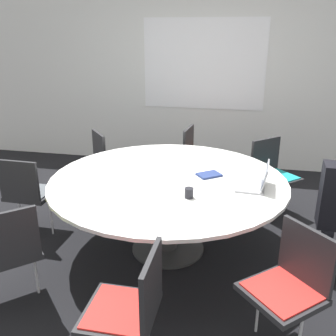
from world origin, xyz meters
TOP-DOWN VIEW (x-y plane):
  - ground_plane at (0.00, 0.00)m, footprint 16.00×16.00m
  - wall_back at (0.00, 2.59)m, footprint 8.00×0.07m
  - conference_table at (0.00, 0.00)m, footprint 2.17×2.17m
  - chair_1 at (1.00, 1.03)m, footprint 0.61×0.61m
  - chair_2 at (0.09, 1.43)m, footprint 0.47×0.48m
  - chair_3 at (-0.97, 1.06)m, footprint 0.60×0.61m
  - chair_4 at (-1.43, -0.03)m, footprint 0.45×0.43m
  - chair_5 at (-0.99, -1.04)m, footprint 0.61×0.61m
  - chair_6 at (0.08, -1.43)m, footprint 0.42×0.44m
  - chair_7 at (1.01, -1.02)m, footprint 0.61×0.61m
  - laptop at (0.79, -0.05)m, footprint 0.28×0.35m
  - spiral_notebook at (0.36, 0.14)m, footprint 0.26×0.25m
  - coffee_cup at (0.25, -0.38)m, footprint 0.07×0.07m

SIDE VIEW (x-z plane):
  - ground_plane at x=0.00m, z-range 0.00..0.00m
  - chair_1 at x=1.00m, z-range 0.09..0.96m
  - chair_2 at x=0.09m, z-range 0.09..0.96m
  - chair_3 at x=-0.97m, z-range 0.09..0.96m
  - chair_4 at x=-1.43m, z-range 0.09..0.96m
  - chair_5 at x=-0.99m, z-range 0.09..0.96m
  - chair_6 at x=0.08m, z-range 0.09..0.96m
  - chair_7 at x=1.01m, z-range 0.09..0.96m
  - conference_table at x=0.00m, z-range 0.27..1.02m
  - spiral_notebook at x=0.36m, z-range 0.75..0.77m
  - coffee_cup at x=0.25m, z-range 0.75..0.83m
  - laptop at x=0.79m, z-range 0.69..0.91m
  - wall_back at x=0.00m, z-range 0.00..2.70m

